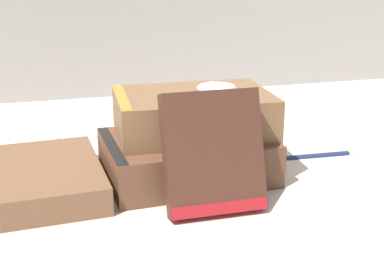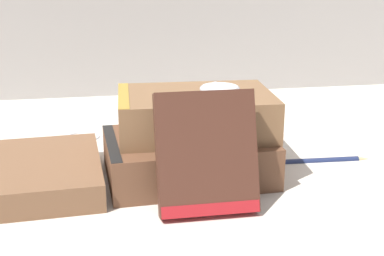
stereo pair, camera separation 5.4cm
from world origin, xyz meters
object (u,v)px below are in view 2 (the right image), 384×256
Objects in this scene: book_leaning_front at (207,158)px; fountain_pen at (319,158)px; book_flat_top at (191,113)px; pocket_watch at (220,89)px; reading_glasses at (103,135)px; book_flat_bottom at (184,157)px.

fountain_pen is (0.17, 0.11, -0.05)m from book_leaning_front.
pocket_watch is at bearing 9.98° from book_flat_top.
book_flat_top is 0.20m from reading_glasses.
book_flat_top is at bearing -175.63° from fountain_pen.
pocket_watch is at bearing 19.79° from book_flat_bottom.
pocket_watch is (0.03, 0.00, 0.03)m from book_flat_top.
pocket_watch is at bearing 70.96° from book_leaning_front.
book_leaning_front reaches higher than book_flat_top.
book_flat_bottom is 1.78× the size of reading_glasses.
book_leaning_front is 2.43× the size of pocket_watch.
book_flat_top is (0.01, 0.01, 0.05)m from book_flat_bottom.
book_leaning_front is 0.20m from fountain_pen.
book_flat_top is at bearing -172.67° from pocket_watch.
reading_glasses is (-0.09, 0.17, -0.02)m from book_flat_bottom.
pocket_watch is 0.37× the size of fountain_pen.
pocket_watch is at bearing -177.18° from fountain_pen.
book_leaning_front is 0.90× the size of fountain_pen.
book_flat_top is 0.04m from pocket_watch.
fountain_pen is at bearing 0.02° from pocket_watch.
book_flat_bottom is 3.83× the size of pocket_watch.
reading_glasses is at bearing 132.95° from pocket_watch.
pocket_watch is 0.16m from fountain_pen.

